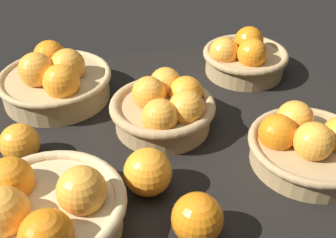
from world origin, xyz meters
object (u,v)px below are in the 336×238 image
object	(u,v)px
basket_far_left	(55,80)
basket_near_right	(308,144)
basket_center	(165,107)
loose_orange_back_gap	(148,172)
basket_far_right	(244,57)
basket_near_left	(45,210)
loose_orange_side_gap	(197,218)
loose_orange_front_gap	(20,143)

from	to	relation	value
basket_far_left	basket_near_right	world-z (taller)	basket_far_left
basket_center	basket_near_right	size ratio (longest dim) A/B	0.95
loose_orange_back_gap	basket_far_right	bearing A→B (deg)	46.76
basket_center	basket_near_left	world-z (taller)	basket_near_left
basket_center	loose_orange_side_gap	size ratio (longest dim) A/B	2.73
basket_far_right	basket_near_right	world-z (taller)	basket_far_right
basket_near_right	loose_orange_front_gap	world-z (taller)	basket_near_right
loose_orange_back_gap	loose_orange_side_gap	distance (cm)	12.14
basket_center	basket_far_right	xyz separation A→B (cm)	(23.87, 16.28, -0.23)
basket_far_right	loose_orange_side_gap	world-z (taller)	basket_far_right
basket_far_right	loose_orange_front_gap	distance (cm)	55.16
basket_center	basket_near_left	xyz separation A→B (cm)	(-23.53, -21.27, -0.03)
basket_near_left	loose_orange_back_gap	bearing A→B (deg)	15.44
basket_far_left	loose_orange_side_gap	distance (cm)	48.01
basket_far_left	basket_far_right	size ratio (longest dim) A/B	1.20
basket_far_left	loose_orange_front_gap	xyz separation A→B (cm)	(-7.16, -19.71, -0.99)
basket_far_left	basket_near_left	distance (cm)	37.91
basket_far_right	loose_orange_back_gap	xyz separation A→B (cm)	(-31.07, -33.03, -0.27)
basket_near_right	basket_center	bearing A→B (deg)	142.38
loose_orange_front_gap	loose_orange_back_gap	world-z (taller)	loose_orange_back_gap
basket_center	basket_near_right	distance (cm)	27.74
basket_far_right	loose_orange_back_gap	world-z (taller)	basket_far_right
basket_far_left	loose_orange_front_gap	bearing A→B (deg)	-109.97
loose_orange_side_gap	basket_far_left	bearing A→B (deg)	112.31
basket_far_left	loose_orange_side_gap	size ratio (longest dim) A/B	3.19
basket_center	basket_far_left	world-z (taller)	basket_far_left
basket_near_left	basket_near_right	bearing A→B (deg)	5.45
loose_orange_front_gap	loose_orange_side_gap	distance (cm)	35.42
basket_near_left	loose_orange_back_gap	size ratio (longest dim) A/B	2.90
basket_near_right	loose_orange_front_gap	size ratio (longest dim) A/B	3.09
loose_orange_front_gap	loose_orange_back_gap	bearing A→B (deg)	-33.46
basket_far_right	basket_near_left	bearing A→B (deg)	-141.62
loose_orange_side_gap	loose_orange_back_gap	bearing A→B (deg)	113.56
loose_orange_front_gap	loose_orange_side_gap	bearing A→B (deg)	-44.21
basket_near_right	loose_orange_side_gap	distance (cm)	26.67
basket_near_right	loose_orange_front_gap	bearing A→B (deg)	164.54
basket_near_left	loose_orange_back_gap	world-z (taller)	basket_near_left
basket_far_right	basket_center	bearing A→B (deg)	-145.71
basket_near_right	loose_orange_side_gap	size ratio (longest dim) A/B	2.87
basket_near_right	loose_orange_front_gap	distance (cm)	51.57
basket_far_left	basket_near_left	bearing A→B (deg)	-94.46
loose_orange_front_gap	loose_orange_side_gap	size ratio (longest dim) A/B	0.93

